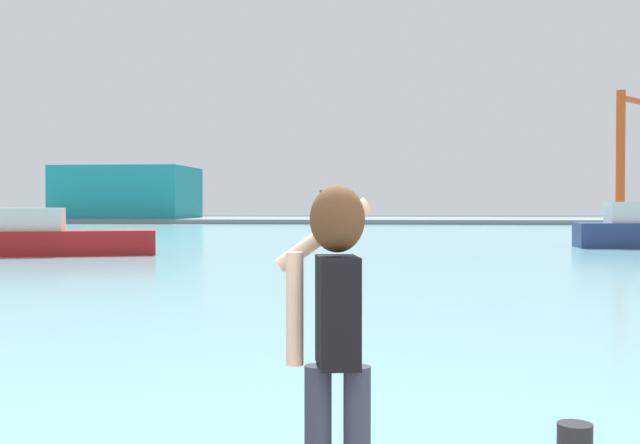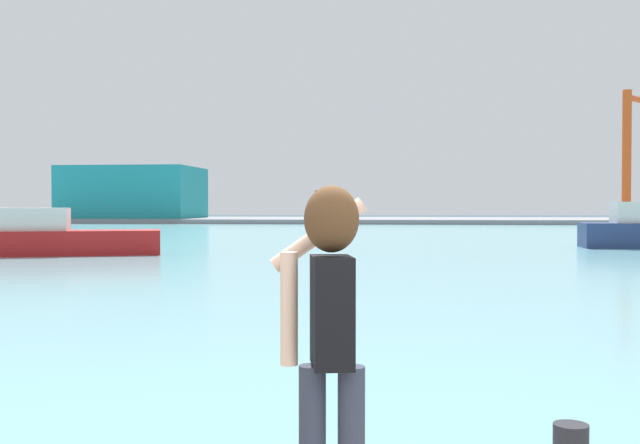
# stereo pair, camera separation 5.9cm
# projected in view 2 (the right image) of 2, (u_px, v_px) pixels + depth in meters

# --- Properties ---
(ground_plane) EXTENTS (220.00, 220.00, 0.00)m
(ground_plane) POSITION_uv_depth(u_px,v_px,m) (407.00, 237.00, 52.64)
(ground_plane) COLOR #334751
(harbor_water) EXTENTS (140.00, 100.00, 0.02)m
(harbor_water) POSITION_uv_depth(u_px,v_px,m) (407.00, 236.00, 54.62)
(harbor_water) COLOR #6BA8B2
(harbor_water) RESTS_ON ground_plane
(far_shore_dock) EXTENTS (140.00, 20.00, 0.54)m
(far_shore_dock) POSITION_uv_depth(u_px,v_px,m) (406.00, 220.00, 94.37)
(far_shore_dock) COLOR gray
(far_shore_dock) RESTS_ON ground_plane
(person_photographer) EXTENTS (0.53, 0.55, 1.74)m
(person_photographer) POSITION_uv_depth(u_px,v_px,m) (329.00, 318.00, 3.92)
(person_photographer) COLOR #2D3342
(person_photographer) RESTS_ON quay_promenade
(boat_moored) EXTENTS (8.91, 4.82, 2.05)m
(boat_moored) POSITION_uv_depth(u_px,v_px,m) (53.00, 238.00, 33.35)
(boat_moored) COLOR #B21919
(boat_moored) RESTS_ON harbor_water
(warehouse_left) EXTENTS (15.72, 12.64, 6.37)m
(warehouse_left) POSITION_uv_depth(u_px,v_px,m) (134.00, 193.00, 96.65)
(warehouse_left) COLOR teal
(warehouse_left) RESTS_ON far_shore_dock
(port_crane) EXTENTS (7.86, 9.22, 14.40)m
(port_crane) POSITION_uv_depth(u_px,v_px,m) (633.00, 140.00, 86.53)
(port_crane) COLOR #D84C19
(port_crane) RESTS_ON far_shore_dock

